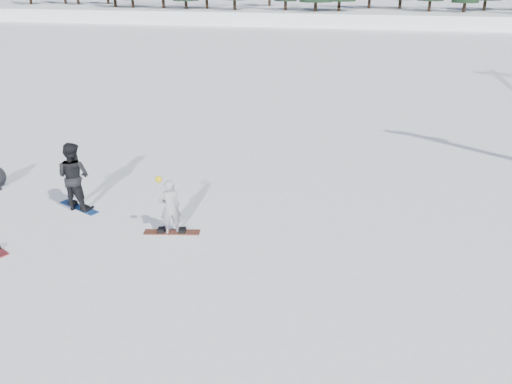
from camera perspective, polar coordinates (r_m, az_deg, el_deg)
ground at (r=14.96m, az=-16.21°, el=-2.51°), size 420.00×420.00×0.00m
alpine_backdrop at (r=202.81m, az=5.86°, el=18.60°), size 412.50×227.00×53.20m
snowboarder_woman at (r=13.26m, az=-9.83°, el=-1.64°), size 0.67×0.62×1.68m
snowboarder_man at (r=15.28m, az=-20.09°, el=1.71°), size 1.09×0.91×2.03m
snowboard_woman at (r=13.62m, az=-9.58°, el=-4.55°), size 1.53×0.53×0.03m
snowboard_man at (r=15.67m, az=-19.57°, el=-1.66°), size 1.48×0.88×0.03m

